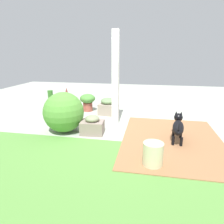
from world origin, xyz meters
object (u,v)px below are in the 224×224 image
at_px(stone_planter_nearest, 108,106).
at_px(terracotta_pot_tall, 52,110).
at_px(stone_planter_mid, 92,126).
at_px(dog, 178,126).
at_px(porch_pillar, 115,79).
at_px(round_shrub, 64,112).
at_px(terracotta_pot_broad, 88,101).
at_px(terracotta_pot_spiky, 67,101).
at_px(ceramic_urn, 153,154).

distance_m(stone_planter_nearest, terracotta_pot_tall, 1.42).
xyz_separation_m(stone_planter_mid, dog, (-1.63, 0.06, 0.12)).
height_order(porch_pillar, terracotta_pot_tall, porch_pillar).
xyz_separation_m(porch_pillar, round_shrub, (0.95, 0.66, -0.61)).
relative_size(round_shrub, terracotta_pot_broad, 1.71).
bearing_deg(terracotta_pot_broad, terracotta_pot_spiky, 39.65).
distance_m(porch_pillar, terracotta_pot_spiky, 1.62).
xyz_separation_m(round_shrub, terracotta_pot_broad, (-0.02, -1.55, -0.12)).
relative_size(porch_pillar, terracotta_pot_broad, 4.24).
bearing_deg(terracotta_pot_spiky, terracotta_pot_broad, -140.35).
height_order(terracotta_pot_broad, ceramic_urn, terracotta_pot_broad).
bearing_deg(round_shrub, stone_planter_mid, 178.21).
height_order(terracotta_pot_tall, dog, terracotta_pot_tall).
relative_size(porch_pillar, terracotta_pot_tall, 2.79).
distance_m(porch_pillar, stone_planter_mid, 1.14).
height_order(round_shrub, terracotta_pot_spiky, round_shrub).
bearing_deg(round_shrub, stone_planter_nearest, -114.98).
height_order(porch_pillar, dog, porch_pillar).
xyz_separation_m(terracotta_pot_spiky, ceramic_urn, (-2.21, 2.19, -0.16)).
xyz_separation_m(stone_planter_nearest, terracotta_pot_broad, (0.61, -0.20, 0.08)).
relative_size(stone_planter_nearest, round_shrub, 0.58).
xyz_separation_m(stone_planter_mid, terracotta_pot_tall, (1.18, -0.61, 0.09)).
distance_m(terracotta_pot_spiky, terracotta_pot_broad, 0.58).
height_order(porch_pillar, terracotta_pot_spiky, porch_pillar).
relative_size(stone_planter_nearest, terracotta_pot_spiky, 0.67).
distance_m(porch_pillar, dog, 1.65).
bearing_deg(stone_planter_mid, terracotta_pot_spiky, -49.36).
bearing_deg(ceramic_urn, round_shrub, -29.56).
bearing_deg(stone_planter_nearest, round_shrub, 65.02).
xyz_separation_m(porch_pillar, terracotta_pot_broad, (0.93, -0.89, -0.73)).
xyz_separation_m(terracotta_pot_spiky, terracotta_pot_broad, (-0.44, -0.37, -0.05)).
height_order(stone_planter_nearest, stone_planter_mid, stone_planter_nearest).
height_order(terracotta_pot_spiky, terracotta_pot_broad, terracotta_pot_spiky).
height_order(terracotta_pot_spiky, terracotta_pot_tall, terracotta_pot_tall).
distance_m(stone_planter_nearest, round_shrub, 1.50).
xyz_separation_m(terracotta_pot_spiky, dog, (-2.65, 1.25, -0.05)).
bearing_deg(stone_planter_nearest, dog, 138.28).
distance_m(stone_planter_nearest, stone_planter_mid, 1.37).
relative_size(round_shrub, terracotta_pot_spiky, 1.15).
bearing_deg(dog, ceramic_urn, 64.41).
bearing_deg(terracotta_pot_broad, dog, 143.74).
bearing_deg(ceramic_urn, dog, -115.59).
bearing_deg(terracotta_pot_broad, round_shrub, 89.36).
distance_m(stone_planter_mid, round_shrub, 0.65).
xyz_separation_m(terracotta_pot_broad, dog, (-2.21, 1.62, -0.00)).
bearing_deg(round_shrub, dog, 178.05).
distance_m(stone_planter_nearest, terracotta_pot_spiky, 1.08).
bearing_deg(stone_planter_mid, stone_planter_nearest, -91.13).
distance_m(porch_pillar, ceramic_urn, 2.05).
bearing_deg(ceramic_urn, stone_planter_nearest, -63.97).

